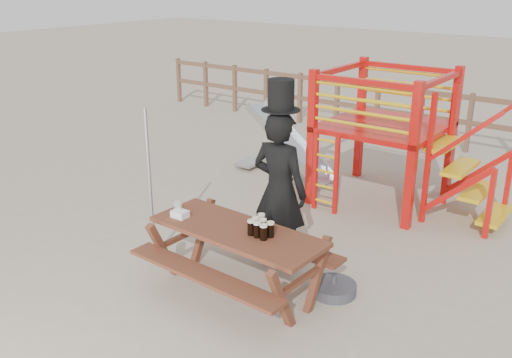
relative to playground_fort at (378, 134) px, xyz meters
name	(u,v)px	position (x,y,z in m)	size (l,w,h in m)	color
ground	(226,288)	(-0.12, -3.58, -1.07)	(60.00, 60.00, 0.00)	tan
back_fence	(445,113)	(-0.12, 3.42, -0.34)	(15.09, 0.09, 1.20)	brown
playground_fort	(378,134)	(0.00, 0.00, 0.00)	(4.71, 1.84, 2.10)	#BC100C
picnic_table	(237,253)	(0.03, -3.55, -0.58)	(2.05, 1.44, 0.78)	brown
man_with_hat	(280,187)	(0.05, -2.77, -0.03)	(0.73, 0.49, 2.32)	black
metal_pole	(150,186)	(-1.31, -3.56, -0.10)	(0.04, 0.04, 1.95)	#B2B2B7
parasol_base	(333,288)	(0.92, -2.93, -1.01)	(0.52, 0.52, 0.22)	#3C3C41
paper_bag	(180,214)	(-0.70, -3.69, -0.25)	(0.18, 0.14, 0.08)	white
stout_pints	(260,227)	(0.31, -3.51, -0.21)	(0.29, 0.29, 0.17)	black
empty_glasses	(178,209)	(-0.76, -3.65, -0.23)	(0.16, 0.14, 0.15)	silver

